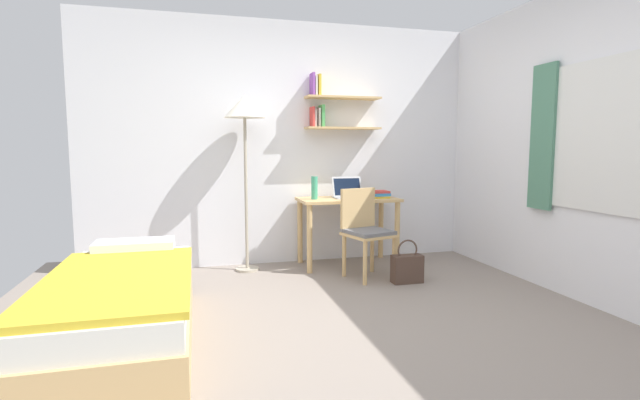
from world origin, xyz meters
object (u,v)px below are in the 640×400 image
Objects in this scene: water_bottle at (314,188)px; desk_chair at (365,229)px; handbag at (407,268)px; desk at (348,211)px; book_stack at (379,194)px; laptop at (348,192)px; bed at (123,308)px; standing_lamp at (245,116)px.

desk_chair is at bearing -50.29° from water_bottle.
desk_chair is 0.54m from handbag.
book_stack reaches higher than desk.
water_bottle reaches higher than desk_chair.
laptop reaches higher than desk_chair.
bed is 2.15× the size of desk_chair.
laptop is 0.34m from book_stack.
standing_lamp is at bearing 179.57° from laptop.
standing_lamp reaches higher than water_bottle.
desk is 0.20m from laptop.
desk_chair is 2.10× the size of handbag.
laptop reaches higher than bed.
desk_chair is at bearing 135.89° from handbag.
standing_lamp reaches higher than book_stack.
standing_lamp is at bearing 176.22° from book_stack.
standing_lamp is at bearing 153.67° from desk_chair.
laptop is at bearing 8.80° from water_bottle.
desk is 3.15× the size of laptop.
laptop is (2.06, 1.64, 0.54)m from bed.
laptop reaches higher than desk.
desk is 0.45m from water_bottle.
book_stack is (2.38, 1.55, 0.52)m from bed.
handbag is at bearing -91.22° from book_stack.
desk_chair is (2.06, 1.10, 0.24)m from bed.
handbag is at bearing 18.80° from bed.
water_bottle is (-0.39, -0.06, 0.06)m from laptop.
book_stack is at bearing -1.98° from water_bottle.
laptop is at bearing 38.49° from bed.
desk is at bearing 38.06° from bed.
desk is 1.22× the size of desk_chair.
laptop is at bearing 165.25° from book_stack.
book_stack is (0.34, -0.05, 0.18)m from desk.
standing_lamp reaches higher than handbag.
water_bottle reaches higher than laptop.
water_bottle is at bearing -5.61° from standing_lamp.
desk_chair is at bearing -89.91° from laptop.
water_bottle reaches higher than desk.
laptop is at bearing 90.09° from desk_chair.
water_bottle is 0.72m from book_stack.
bed is 2.89m from book_stack.
handbag is at bearing -30.92° from standing_lamp.
desk is 1.46m from standing_lamp.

